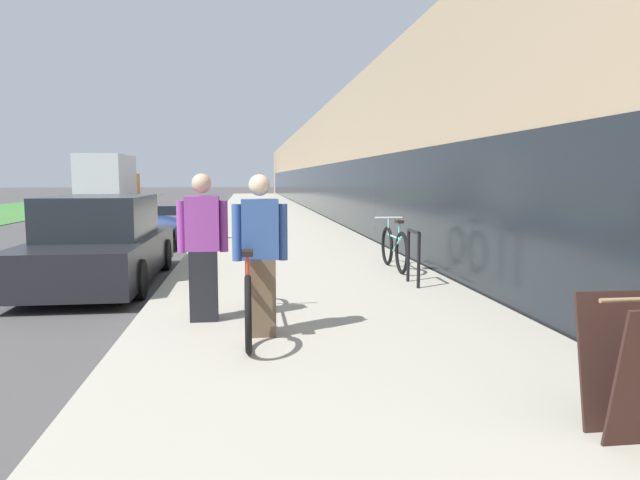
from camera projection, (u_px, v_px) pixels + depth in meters
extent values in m
cube|color=#A39E8E|center=(268.00, 216.00, 25.90)|extent=(4.56, 70.00, 0.16)
cube|color=tan|center=(384.00, 168.00, 34.47)|extent=(10.00, 70.00, 4.80)
cube|color=#1E2328|center=(303.00, 187.00, 33.96)|extent=(0.10, 63.00, 2.20)
torus|color=black|center=(248.00, 279.00, 7.13)|extent=(0.06, 0.74, 0.74)
torus|color=black|center=(248.00, 314.00, 5.28)|extent=(0.06, 0.74, 0.74)
cylinder|color=red|center=(248.00, 274.00, 6.18)|extent=(0.04, 1.59, 0.04)
cylinder|color=red|center=(248.00, 290.00, 5.82)|extent=(0.04, 0.95, 0.34)
cylinder|color=red|center=(248.00, 268.00, 5.58)|extent=(0.03, 0.03, 0.31)
cube|color=black|center=(247.00, 253.00, 5.56)|extent=(0.11, 0.22, 0.05)
cylinder|color=red|center=(247.00, 250.00, 6.94)|extent=(0.03, 0.03, 0.32)
cylinder|color=silver|center=(247.00, 237.00, 6.92)|extent=(0.52, 0.03, 0.03)
cube|color=brown|center=(261.00, 297.00, 5.89)|extent=(0.31, 0.22, 0.80)
cube|color=#33518E|center=(260.00, 229.00, 5.81)|extent=(0.37, 0.22, 0.61)
cylinder|color=#33518E|center=(237.00, 233.00, 5.78)|extent=(0.10, 0.10, 0.58)
cylinder|color=#33518E|center=(283.00, 232.00, 5.84)|extent=(0.10, 0.10, 0.58)
sphere|color=beige|center=(259.00, 185.00, 5.76)|extent=(0.22, 0.22, 0.22)
cube|color=black|center=(204.00, 286.00, 6.51)|extent=(0.31, 0.22, 0.81)
cube|color=#933D93|center=(202.00, 223.00, 6.43)|extent=(0.38, 0.22, 0.62)
cylinder|color=#933D93|center=(181.00, 227.00, 6.41)|extent=(0.10, 0.10, 0.58)
cylinder|color=#933D93|center=(224.00, 226.00, 6.47)|extent=(0.10, 0.10, 0.58)
sphere|color=tan|center=(201.00, 183.00, 6.38)|extent=(0.22, 0.22, 0.22)
cylinder|color=black|center=(419.00, 261.00, 8.42)|extent=(0.05, 0.05, 0.82)
cylinder|color=black|center=(408.00, 256.00, 8.96)|extent=(0.05, 0.05, 0.82)
cylinder|color=black|center=(414.00, 231.00, 8.65)|extent=(0.05, 0.55, 0.05)
torus|color=black|center=(387.00, 246.00, 10.70)|extent=(0.06, 0.72, 0.72)
torus|color=black|center=(402.00, 253.00, 9.70)|extent=(0.06, 0.72, 0.72)
cylinder|color=#7AD1C6|center=(394.00, 237.00, 10.18)|extent=(0.04, 0.86, 0.04)
cylinder|color=#7AD1C6|center=(397.00, 244.00, 9.99)|extent=(0.04, 0.53, 0.33)
cylinder|color=#7AD1C6|center=(399.00, 230.00, 9.84)|extent=(0.03, 0.03, 0.30)
cube|color=black|center=(399.00, 222.00, 9.82)|extent=(0.11, 0.22, 0.05)
cylinder|color=#7AD1C6|center=(388.00, 226.00, 10.58)|extent=(0.03, 0.03, 0.32)
cylinder|color=silver|center=(389.00, 218.00, 10.56)|extent=(0.52, 0.03, 0.03)
cube|color=#331E19|center=(619.00, 360.00, 3.73)|extent=(0.56, 0.20, 0.89)
cube|color=black|center=(102.00, 256.00, 9.61)|extent=(1.79, 4.61, 0.65)
cube|color=#1E2328|center=(100.00, 216.00, 9.54)|extent=(1.54, 2.31, 0.68)
cylinder|color=black|center=(75.00, 256.00, 10.89)|extent=(0.22, 0.60, 0.60)
cylinder|color=black|center=(164.00, 255.00, 11.10)|extent=(0.22, 0.60, 0.60)
cylinder|color=black|center=(18.00, 282.00, 8.16)|extent=(0.22, 0.60, 0.60)
cylinder|color=black|center=(137.00, 280.00, 8.37)|extent=(0.22, 0.60, 0.60)
ellipsoid|color=navy|center=(157.00, 228.00, 15.21)|extent=(1.64, 4.10, 0.63)
cube|color=#1E2328|center=(159.00, 211.00, 15.67)|extent=(1.15, 0.04, 0.26)
cylinder|color=black|center=(136.00, 230.00, 16.31)|extent=(0.22, 0.60, 0.60)
cylinder|color=black|center=(190.00, 230.00, 16.50)|extent=(0.22, 0.60, 0.60)
cylinder|color=black|center=(117.00, 239.00, 13.96)|extent=(0.22, 0.60, 0.60)
cylinder|color=black|center=(181.00, 238.00, 14.15)|extent=(0.22, 0.60, 0.60)
cube|color=orange|center=(120.00, 189.00, 34.10)|extent=(2.10, 1.57, 1.82)
cube|color=silver|center=(107.00, 181.00, 30.95)|extent=(2.29, 4.70, 2.80)
cylinder|color=black|center=(100.00, 201.00, 33.64)|extent=(0.28, 0.84, 0.84)
cylinder|color=black|center=(137.00, 201.00, 33.91)|extent=(0.28, 0.84, 0.84)
cylinder|color=black|center=(83.00, 204.00, 30.03)|extent=(0.28, 0.84, 0.84)
cylinder|color=black|center=(124.00, 204.00, 30.29)|extent=(0.28, 0.84, 0.84)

